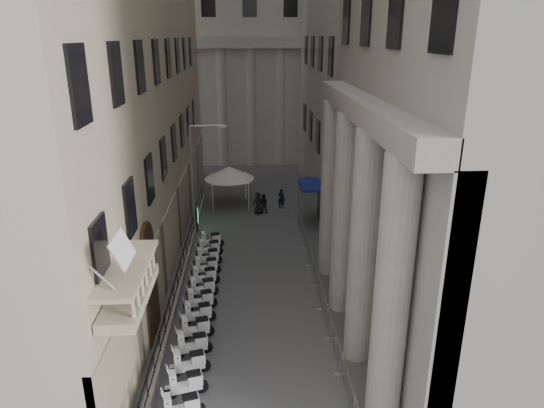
# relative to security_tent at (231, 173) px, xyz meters

# --- Properties ---
(far_building) EXTENTS (22.00, 10.00, 30.00)m
(far_building) POSITION_rel_security_tent_xyz_m (1.81, 18.00, 12.26)
(far_building) COLOR #A29F99
(far_building) RESTS_ON ground
(iron_fence) EXTENTS (0.30, 28.00, 1.40)m
(iron_fence) POSITION_rel_security_tent_xyz_m (-2.49, -12.00, -2.74)
(iron_fence) COLOR black
(iron_fence) RESTS_ON ground
(blue_awning) EXTENTS (1.60, 3.00, 3.00)m
(blue_awning) POSITION_rel_security_tent_xyz_m (5.96, -4.00, -2.74)
(blue_awning) COLOR navy
(blue_awning) RESTS_ON ground
(scooter_3) EXTENTS (1.50, 0.90, 1.50)m
(scooter_3) POSITION_rel_security_tent_xyz_m (-1.11, -22.24, -2.74)
(scooter_3) COLOR silver
(scooter_3) RESTS_ON ground
(scooter_4) EXTENTS (1.50, 0.90, 1.50)m
(scooter_4) POSITION_rel_security_tent_xyz_m (-1.11, -20.98, -2.74)
(scooter_4) COLOR silver
(scooter_4) RESTS_ON ground
(scooter_5) EXTENTS (1.50, 0.90, 1.50)m
(scooter_5) POSITION_rel_security_tent_xyz_m (-1.11, -19.72, -2.74)
(scooter_5) COLOR silver
(scooter_5) RESTS_ON ground
(scooter_6) EXTENTS (1.50, 0.90, 1.50)m
(scooter_6) POSITION_rel_security_tent_xyz_m (-1.11, -18.46, -2.74)
(scooter_6) COLOR silver
(scooter_6) RESTS_ON ground
(scooter_7) EXTENTS (1.50, 0.90, 1.50)m
(scooter_7) POSITION_rel_security_tent_xyz_m (-1.11, -17.20, -2.74)
(scooter_7) COLOR silver
(scooter_7) RESTS_ON ground
(scooter_8) EXTENTS (1.50, 0.90, 1.50)m
(scooter_8) POSITION_rel_security_tent_xyz_m (-1.11, -15.95, -2.74)
(scooter_8) COLOR silver
(scooter_8) RESTS_ON ground
(scooter_9) EXTENTS (1.50, 0.90, 1.50)m
(scooter_9) POSITION_rel_security_tent_xyz_m (-1.11, -14.69, -2.74)
(scooter_9) COLOR silver
(scooter_9) RESTS_ON ground
(scooter_10) EXTENTS (1.50, 0.90, 1.50)m
(scooter_10) POSITION_rel_security_tent_xyz_m (-1.11, -13.43, -2.74)
(scooter_10) COLOR silver
(scooter_10) RESTS_ON ground
(scooter_11) EXTENTS (1.50, 0.90, 1.50)m
(scooter_11) POSITION_rel_security_tent_xyz_m (-1.11, -12.17, -2.74)
(scooter_11) COLOR silver
(scooter_11) RESTS_ON ground
(scooter_12) EXTENTS (1.50, 0.90, 1.50)m
(scooter_12) POSITION_rel_security_tent_xyz_m (-1.11, -10.92, -2.74)
(scooter_12) COLOR silver
(scooter_12) RESTS_ON ground
(scooter_13) EXTENTS (1.50, 0.90, 1.50)m
(scooter_13) POSITION_rel_security_tent_xyz_m (-1.11, -9.66, -2.74)
(scooter_13) COLOR silver
(scooter_13) RESTS_ON ground
(scooter_14) EXTENTS (1.50, 0.90, 1.50)m
(scooter_14) POSITION_rel_security_tent_xyz_m (-1.11, -8.40, -2.74)
(scooter_14) COLOR silver
(scooter_14) RESTS_ON ground
(barrier_1) EXTENTS (0.60, 2.40, 1.10)m
(barrier_1) POSITION_rel_security_tent_xyz_m (5.11, -22.58, -2.74)
(barrier_1) COLOR #AAADB2
(barrier_1) RESTS_ON ground
(barrier_2) EXTENTS (0.60, 2.40, 1.10)m
(barrier_2) POSITION_rel_security_tent_xyz_m (5.11, -20.08, -2.74)
(barrier_2) COLOR #AAADB2
(barrier_2) RESTS_ON ground
(barrier_3) EXTENTS (0.60, 2.40, 1.10)m
(barrier_3) POSITION_rel_security_tent_xyz_m (5.11, -17.58, -2.74)
(barrier_3) COLOR #AAADB2
(barrier_3) RESTS_ON ground
(barrier_4) EXTENTS (0.60, 2.40, 1.10)m
(barrier_4) POSITION_rel_security_tent_xyz_m (5.11, -15.08, -2.74)
(barrier_4) COLOR #AAADB2
(barrier_4) RESTS_ON ground
(barrier_5) EXTENTS (0.60, 2.40, 1.10)m
(barrier_5) POSITION_rel_security_tent_xyz_m (5.11, -12.58, -2.74)
(barrier_5) COLOR #AAADB2
(barrier_5) RESTS_ON ground
(barrier_6) EXTENTS (0.60, 2.40, 1.10)m
(barrier_6) POSITION_rel_security_tent_xyz_m (5.11, -10.08, -2.74)
(barrier_6) COLOR #AAADB2
(barrier_6) RESTS_ON ground
(barrier_7) EXTENTS (0.60, 2.40, 1.10)m
(barrier_7) POSITION_rel_security_tent_xyz_m (5.11, -7.58, -2.74)
(barrier_7) COLOR #AAADB2
(barrier_7) RESTS_ON ground
(barrier_8) EXTENTS (0.60, 2.40, 1.10)m
(barrier_8) POSITION_rel_security_tent_xyz_m (5.11, -5.08, -2.74)
(barrier_8) COLOR #AAADB2
(barrier_8) RESTS_ON ground
(security_tent) EXTENTS (4.04, 4.04, 3.28)m
(security_tent) POSITION_rel_security_tent_xyz_m (0.00, 0.00, 0.00)
(security_tent) COLOR silver
(security_tent) RESTS_ON ground
(street_lamp) EXTENTS (2.51, 0.43, 7.70)m
(street_lamp) POSITION_rel_security_tent_xyz_m (-2.11, -5.95, 1.82)
(street_lamp) COLOR #989BA1
(street_lamp) RESTS_ON ground
(info_kiosk) EXTENTS (0.39, 0.89, 1.83)m
(info_kiosk) POSITION_rel_security_tent_xyz_m (-2.38, -5.16, -1.82)
(info_kiosk) COLOR black
(info_kiosk) RESTS_ON ground
(pedestrian_a) EXTENTS (0.68, 0.56, 1.59)m
(pedestrian_a) POSITION_rel_security_tent_xyz_m (4.04, -0.74, -1.94)
(pedestrian_a) COLOR black
(pedestrian_a) RESTS_ON ground
(pedestrian_b) EXTENTS (0.78, 0.62, 1.56)m
(pedestrian_b) POSITION_rel_security_tent_xyz_m (2.55, -1.93, -1.96)
(pedestrian_b) COLOR black
(pedestrian_b) RESTS_ON ground
(pedestrian_c) EXTENTS (0.96, 0.75, 1.73)m
(pedestrian_c) POSITION_rel_security_tent_xyz_m (2.13, -2.03, -1.87)
(pedestrian_c) COLOR black
(pedestrian_c) RESTS_ON ground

